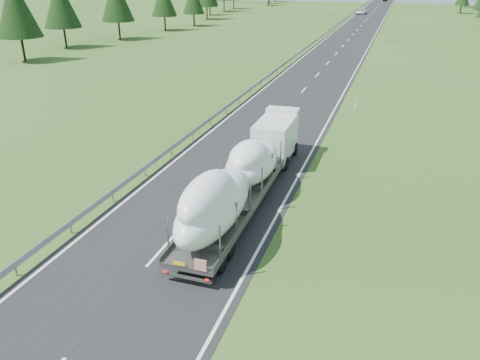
% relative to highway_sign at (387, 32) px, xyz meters
% --- Properties ---
extents(ground, '(400.00, 400.00, 0.00)m').
position_rel_highway_sign_xyz_m(ground, '(-7.20, -80.00, -1.81)').
color(ground, '#2F4F1A').
rests_on(ground, ground).
extents(road_surface, '(10.00, 400.00, 0.02)m').
position_rel_highway_sign_xyz_m(road_surface, '(-7.20, 20.00, -1.80)').
color(road_surface, black).
rests_on(road_surface, ground).
extents(guardrail, '(0.10, 400.00, 0.76)m').
position_rel_highway_sign_xyz_m(guardrail, '(-12.50, 19.94, -1.21)').
color(guardrail, slate).
rests_on(guardrail, ground).
extents(marker_posts, '(0.13, 350.08, 1.00)m').
position_rel_highway_sign_xyz_m(marker_posts, '(-0.70, 75.00, -1.27)').
color(marker_posts, silver).
rests_on(marker_posts, ground).
extents(highway_sign, '(0.08, 0.90, 2.60)m').
position_rel_highway_sign_xyz_m(highway_sign, '(0.00, 0.00, 0.00)').
color(highway_sign, slate).
rests_on(highway_sign, ground).
extents(boat_truck, '(2.86, 18.60, 4.20)m').
position_rel_highway_sign_xyz_m(boat_truck, '(-4.84, -74.25, 0.37)').
color(boat_truck, silver).
rests_on(boat_truck, ground).
extents(distant_van, '(3.18, 6.00, 1.61)m').
position_rel_highway_sign_xyz_m(distant_van, '(-10.21, 61.90, -1.00)').
color(distant_van, white).
rests_on(distant_van, ground).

